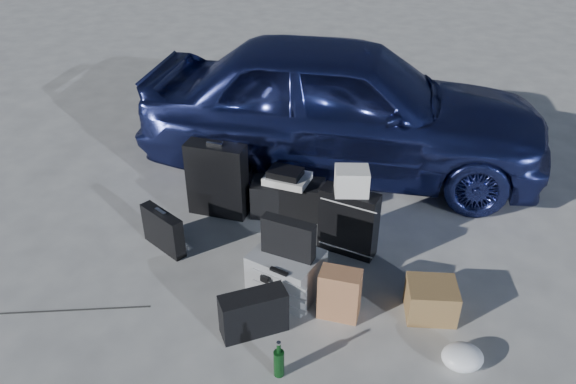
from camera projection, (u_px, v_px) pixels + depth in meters
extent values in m
plane|color=#B2B3AD|center=(245.00, 301.00, 4.18)|extent=(60.00, 60.00, 0.00)
imported|color=navy|center=(343.00, 105.00, 5.61)|extent=(4.07, 1.81, 1.36)
cube|color=#949699|center=(286.00, 273.00, 4.18)|extent=(0.58, 0.52, 0.35)
cube|color=black|center=(288.00, 238.00, 4.01)|extent=(0.41, 0.17, 0.30)
cube|color=black|center=(163.00, 230.00, 4.64)|extent=(0.45, 0.31, 0.35)
cube|color=black|center=(217.00, 180.00, 5.01)|extent=(0.54, 0.22, 0.69)
cube|color=black|center=(348.00, 222.00, 4.56)|extent=(0.50, 0.28, 0.57)
cube|color=silver|center=(352.00, 181.00, 4.35)|extent=(0.30, 0.26, 0.21)
cube|color=black|center=(288.00, 198.00, 5.09)|extent=(0.69, 0.36, 0.33)
cube|color=silver|center=(287.00, 179.00, 5.00)|extent=(0.42, 0.33, 0.07)
cube|color=black|center=(285.00, 173.00, 4.96)|extent=(0.32, 0.25, 0.06)
cube|color=#A46A47|center=(339.00, 294.00, 3.96)|extent=(0.29, 0.18, 0.38)
cube|color=olive|center=(431.00, 300.00, 4.00)|extent=(0.39, 0.36, 0.26)
ellipsoid|color=white|center=(462.00, 357.00, 3.62)|extent=(0.34, 0.31, 0.15)
cube|color=black|center=(254.00, 313.00, 3.84)|extent=(0.48, 0.40, 0.32)
cylinder|color=black|center=(279.00, 359.00, 3.53)|extent=(0.09, 0.09, 0.27)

